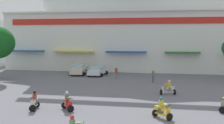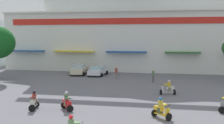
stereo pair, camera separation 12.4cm
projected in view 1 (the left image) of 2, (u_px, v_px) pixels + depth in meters
ground_plane at (105, 96)px, 26.21m from camera, size 128.00×128.00×0.00m
colonial_building at (131, 21)px, 47.75m from camera, size 42.12×15.89×19.01m
parked_car_0 at (79, 70)px, 40.35m from camera, size 2.59×4.14×1.57m
parked_car_1 at (98, 71)px, 39.60m from camera, size 2.64×4.34×1.40m
scooter_rider_0 at (67, 103)px, 20.92m from camera, size 1.30×1.37×1.48m
scooter_rider_1 at (168, 89)px, 26.49m from camera, size 1.56×0.85×1.49m
scooter_rider_2 at (34, 102)px, 21.09m from camera, size 0.77×1.38×1.48m
scooter_rider_8 at (162, 110)px, 18.82m from camera, size 1.43×1.33×1.50m
pedestrian_0 at (116, 72)px, 36.21m from camera, size 0.50×0.50×1.68m
pedestrian_1 at (153, 75)px, 33.50m from camera, size 0.41×0.41×1.61m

